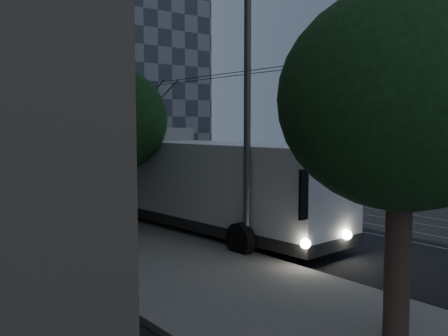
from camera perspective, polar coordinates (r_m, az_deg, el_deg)
ground at (r=19.69m, az=10.64°, el=-6.41°), size 120.00×120.00×0.00m
tram_rails at (r=37.09m, az=-10.44°, el=-1.05°), size 4.52×90.00×0.02m
overhead_wires at (r=34.09m, az=-21.77°, el=3.98°), size 2.23×90.00×6.00m
building_distant_right at (r=75.57m, az=-12.48°, el=11.06°), size 22.00×18.00×24.00m
trolleybus at (r=18.40m, az=-3.21°, el=-1.70°), size 3.51×12.56×5.63m
pickup_silver at (r=24.00m, az=-12.28°, el=-2.26°), size 5.23×6.97×1.76m
car_white_a at (r=30.20m, az=-17.66°, el=-1.40°), size 2.61×3.94×1.25m
car_white_b at (r=34.41m, az=-18.05°, el=-0.65°), size 2.81×4.61×1.25m
car_white_c at (r=40.71m, az=-20.97°, el=0.10°), size 2.46×4.02×1.25m
car_white_d at (r=45.10m, az=-23.33°, el=0.65°), size 2.38×4.68×1.52m
tree_0 at (r=8.91m, az=19.73°, el=7.32°), size 4.19×4.19×6.18m
tree_1 at (r=18.03m, az=-13.39°, el=5.31°), size 4.33×4.33×5.97m
tree_2 at (r=25.50m, az=-19.75°, el=5.93°), size 4.04×4.04×6.25m
tree_3 at (r=31.28m, az=-23.24°, el=6.00°), size 5.44×5.44×7.09m
streetlamp_near at (r=14.63m, az=3.92°, el=11.61°), size 2.24×0.44×9.14m
streetlamp_far at (r=35.61m, az=-23.28°, el=7.94°), size 2.39×0.44×9.85m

